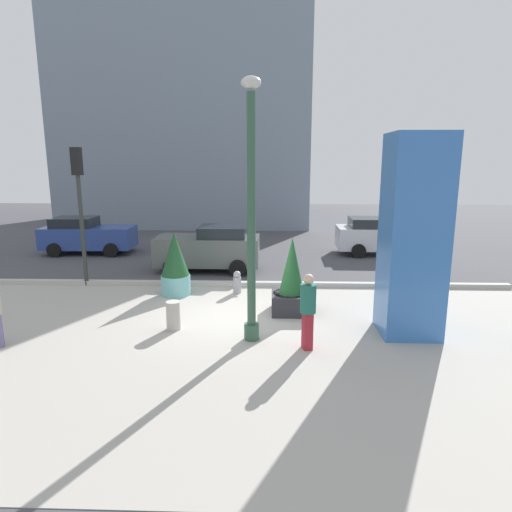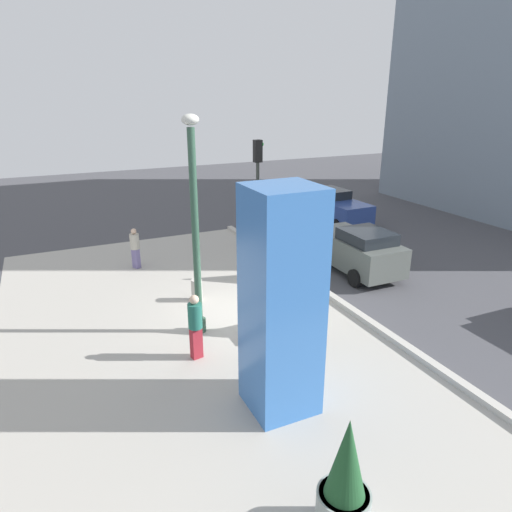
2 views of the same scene
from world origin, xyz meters
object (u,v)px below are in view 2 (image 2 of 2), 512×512
at_px(potted_plant_near_right, 345,485).
at_px(pedestrian_on_sidewalk, 135,246).
at_px(potted_plant_near_left, 279,306).
at_px(traffic_light_far_side, 258,177).
at_px(art_pillar_blue, 281,304).
at_px(car_intersection, 357,250).
at_px(potted_plant_by_pillar, 271,254).
at_px(car_curb_west, 335,207).
at_px(lamp_post, 196,234).
at_px(concrete_bollard, 197,290).
at_px(fire_hydrant, 304,289).
at_px(pedestrian_by_curb, 195,324).

xyz_separation_m(potted_plant_near_right, pedestrian_on_sidewalk, (-12.91, -0.64, -0.01)).
xyz_separation_m(potted_plant_near_left, pedestrian_on_sidewalk, (-6.93, -2.65, 0.03)).
relative_size(potted_plant_near_right, traffic_light_far_side, 0.45).
relative_size(art_pillar_blue, car_intersection, 1.21).
distance_m(potted_plant_by_pillar, car_intersection, 3.37).
distance_m(potted_plant_by_pillar, car_curb_west, 8.57).
xyz_separation_m(lamp_post, concrete_bollard, (-2.02, 0.58, -2.56)).
xyz_separation_m(fire_hydrant, pedestrian_on_sidewalk, (-5.25, -4.48, 0.52)).
xyz_separation_m(fire_hydrant, car_intersection, (-1.31, 3.07, 0.52)).
distance_m(potted_plant_near_left, car_intersection, 5.74).
bearing_deg(potted_plant_near_right, potted_plant_by_pillar, 159.48).
bearing_deg(car_intersection, traffic_light_far_side, -150.68).
relative_size(potted_plant_by_pillar, concrete_bollard, 2.75).
bearing_deg(potted_plant_near_right, pedestrian_on_sidewalk, -177.17).
relative_size(fire_hydrant, concrete_bollard, 1.00).
bearing_deg(traffic_light_far_side, car_intersection, 29.32).
bearing_deg(car_intersection, art_pillar_blue, -47.54).
relative_size(potted_plant_near_left, fire_hydrant, 2.90).
height_order(lamp_post, concrete_bollard, lamp_post).
relative_size(art_pillar_blue, car_curb_west, 1.16).
bearing_deg(car_curb_west, pedestrian_on_sidewalk, -78.09).
bearing_deg(concrete_bollard, potted_plant_near_left, 25.04).
relative_size(pedestrian_by_curb, pedestrian_on_sidewalk, 1.10).
bearing_deg(traffic_light_far_side, potted_plant_near_right, -19.67).
bearing_deg(car_intersection, potted_plant_near_right, -37.60).
bearing_deg(art_pillar_blue, car_intersection, 132.46).
bearing_deg(car_intersection, potted_plant_by_pillar, -101.28).
distance_m(concrete_bollard, car_curb_west, 11.36).
xyz_separation_m(potted_plant_near_right, pedestrian_by_curb, (-5.73, -0.51, 0.09)).
xyz_separation_m(lamp_post, traffic_light_far_side, (-5.97, 4.65, 0.23)).
height_order(art_pillar_blue, potted_plant_near_left, art_pillar_blue).
bearing_deg(pedestrian_on_sidewalk, fire_hydrant, 40.47).
height_order(art_pillar_blue, traffic_light_far_side, art_pillar_blue).
bearing_deg(potted_plant_by_pillar, car_intersection, 78.72).
xyz_separation_m(fire_hydrant, concrete_bollard, (-1.39, -3.26, 0.01)).
distance_m(art_pillar_blue, car_intersection, 8.75).
distance_m(art_pillar_blue, fire_hydrant, 5.95).
relative_size(potted_plant_by_pillar, potted_plant_near_left, 0.95).
height_order(potted_plant_near_left, pedestrian_on_sidewalk, potted_plant_near_left).
bearing_deg(pedestrian_by_curb, traffic_light_far_side, 144.62).
bearing_deg(pedestrian_by_curb, concrete_bollard, 161.83).
height_order(lamp_post, car_intersection, lamp_post).
distance_m(art_pillar_blue, car_curb_west, 15.45).
height_order(art_pillar_blue, pedestrian_by_curb, art_pillar_blue).
distance_m(art_pillar_blue, traffic_light_far_side, 10.68).
height_order(potted_plant_near_left, traffic_light_far_side, traffic_light_far_side).
bearing_deg(lamp_post, concrete_bollard, 164.08).
bearing_deg(concrete_bollard, traffic_light_far_side, 134.13).
height_order(potted_plant_near_right, car_intersection, potted_plant_near_right).
distance_m(traffic_light_far_side, pedestrian_on_sidewalk, 5.75).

